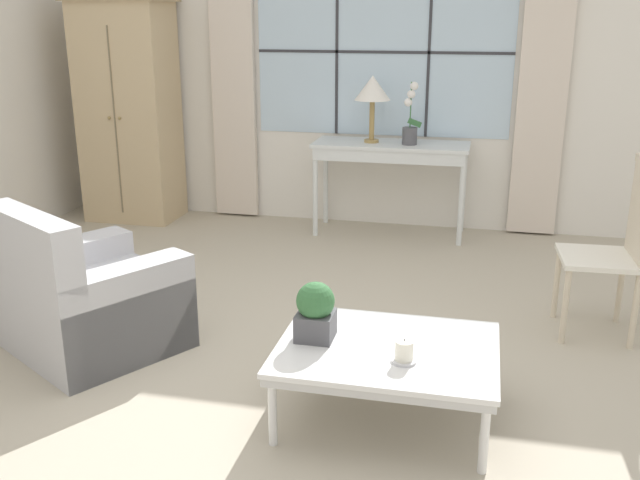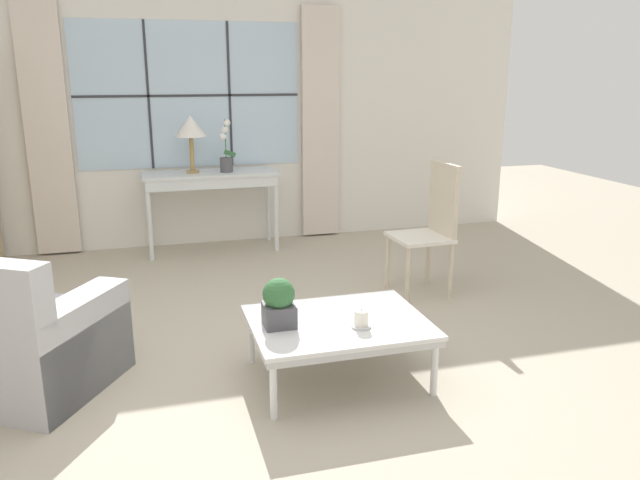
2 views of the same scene
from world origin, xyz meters
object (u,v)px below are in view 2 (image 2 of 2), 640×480
console_table (211,181)px  side_chair_wooden (432,221)px  pillar_candle (361,320)px  coffee_table (338,326)px  potted_plant_small (279,302)px  table_lamp (190,128)px  potted_orchid (226,154)px  armchair_upholstered (24,344)px

console_table → side_chair_wooden: size_ratio=1.23×
console_table → pillar_candle: 3.18m
coffee_table → potted_plant_small: 0.39m
console_table → coffee_table: 3.04m
console_table → table_lamp: 0.56m
side_chair_wooden → potted_plant_small: (-1.52, -1.22, -0.09)m
table_lamp → potted_orchid: (0.33, -0.04, -0.26)m
coffee_table → potted_plant_small: (-0.35, 0.01, 0.18)m
coffee_table → table_lamp: bearing=100.7°
pillar_candle → table_lamp: bearing=101.8°
potted_orchid → potted_plant_small: (-0.11, -2.94, -0.47)m
console_table → armchair_upholstered: size_ratio=1.16×
potted_plant_small → pillar_candle: bearing=-19.1°
potted_plant_small → pillar_candle: (0.44, -0.15, -0.09)m
side_chair_wooden → potted_orchid: bearing=129.4°
potted_orchid → coffee_table: (0.23, -2.95, -0.65)m
potted_orchid → side_chair_wooden: bearing=-50.6°
table_lamp → armchair_upholstered: 3.04m
potted_orchid → potted_plant_small: bearing=-92.2°
console_table → armchair_upholstered: 3.00m
table_lamp → potted_plant_small: (0.22, -2.98, -0.73)m
armchair_upholstered → potted_plant_small: size_ratio=4.02×
table_lamp → pillar_candle: bearing=-78.2°
potted_orchid → pillar_candle: (0.33, -3.09, -0.56)m
potted_orchid → pillar_candle: size_ratio=4.53×
side_chair_wooden → pillar_candle: size_ratio=9.35×
armchair_upholstered → side_chair_wooden: (2.92, 0.88, 0.31)m
potted_orchid → potted_plant_small: 2.98m
console_table → potted_plant_small: (0.05, -2.98, -0.20)m
potted_plant_small → pillar_candle: potted_plant_small is taller
console_table → side_chair_wooden: bearing=-48.2°
side_chair_wooden → armchair_upholstered: bearing=-163.2°
potted_plant_small → side_chair_wooden: bearing=38.7°
side_chair_wooden → console_table: bearing=131.8°
armchair_upholstered → side_chair_wooden: 3.07m
pillar_candle → potted_orchid: bearing=96.0°
armchair_upholstered → potted_plant_small: armchair_upholstered is taller
table_lamp → side_chair_wooden: 2.55m
potted_orchid → armchair_upholstered: 3.09m
armchair_upholstered → pillar_candle: armchair_upholstered is taller
console_table → potted_orchid: bearing=-14.3°
armchair_upholstered → pillar_candle: size_ratio=9.93×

